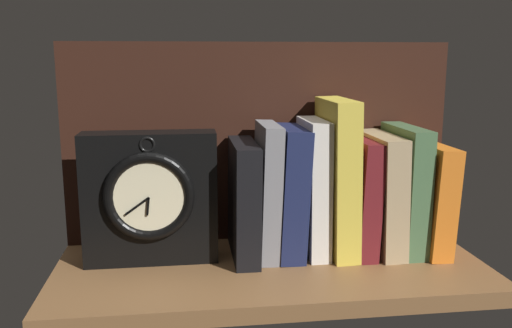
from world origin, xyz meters
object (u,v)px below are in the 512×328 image
at_px(book_gray_chess, 266,190).
at_px(book_yellow_seinlanguage, 337,177).
at_px(book_navy_bierce, 289,191).
at_px(book_tan_shortstories, 381,193).
at_px(book_orange_pandolfini, 426,196).
at_px(book_maroon_dawkins, 359,195).
at_px(framed_clock, 150,197).
at_px(book_green_romantic, 404,188).
at_px(book_white_catcher, 313,187).
at_px(book_black_skeptic, 244,200).

relative_size(book_gray_chess, book_yellow_seinlanguage, 0.85).
height_order(book_navy_bierce, book_tan_shortstories, book_navy_bierce).
bearing_deg(book_yellow_seinlanguage, book_orange_pandolfini, 0.00).
xyz_separation_m(book_maroon_dawkins, framed_clock, (-0.34, -0.01, 0.01)).
relative_size(book_gray_chess, book_green_romantic, 1.04).
xyz_separation_m(book_gray_chess, book_orange_pandolfini, (0.27, 0.00, -0.02)).
height_order(book_gray_chess, framed_clock, book_gray_chess).
xyz_separation_m(book_yellow_seinlanguage, book_green_romantic, (0.12, 0.00, -0.02)).
relative_size(book_navy_bierce, book_green_romantic, 1.01).
distance_m(book_navy_bierce, book_orange_pandolfini, 0.23).
bearing_deg(book_gray_chess, book_orange_pandolfini, 0.00).
relative_size(book_yellow_seinlanguage, framed_clock, 1.23).
bearing_deg(book_white_catcher, book_green_romantic, 0.00).
xyz_separation_m(book_white_catcher, framed_clock, (-0.26, -0.01, -0.01)).
xyz_separation_m(book_white_catcher, book_maroon_dawkins, (0.08, 0.00, -0.02)).
height_order(book_white_catcher, book_maroon_dawkins, book_white_catcher).
height_order(book_navy_bierce, book_yellow_seinlanguage, book_yellow_seinlanguage).
bearing_deg(book_navy_bierce, book_white_catcher, 0.00).
height_order(book_maroon_dawkins, book_tan_shortstories, book_tan_shortstories).
xyz_separation_m(book_maroon_dawkins, book_orange_pandolfini, (0.12, 0.00, -0.00)).
xyz_separation_m(book_black_skeptic, framed_clock, (-0.15, -0.01, 0.01)).
bearing_deg(framed_clock, book_green_romantic, 1.28).
xyz_separation_m(book_gray_chess, book_tan_shortstories, (0.19, 0.00, -0.01)).
distance_m(book_white_catcher, framed_clock, 0.26).
bearing_deg(book_orange_pandolfini, book_tan_shortstories, 180.00).
bearing_deg(book_tan_shortstories, book_yellow_seinlanguage, 180.00).
relative_size(book_orange_pandolfini, framed_clock, 0.87).
bearing_deg(book_tan_shortstories, book_black_skeptic, -180.00).
distance_m(book_black_skeptic, book_navy_bierce, 0.08).
height_order(book_black_skeptic, book_green_romantic, book_green_romantic).
bearing_deg(book_white_catcher, book_yellow_seinlanguage, 0.00).
height_order(book_black_skeptic, book_yellow_seinlanguage, book_yellow_seinlanguage).
xyz_separation_m(book_black_skeptic, book_navy_bierce, (0.07, 0.00, 0.01)).
xyz_separation_m(book_tan_shortstories, framed_clock, (-0.38, -0.01, 0.01)).
relative_size(book_navy_bierce, book_tan_shortstories, 1.08).
height_order(book_tan_shortstories, framed_clock, framed_clock).
bearing_deg(book_black_skeptic, book_green_romantic, 0.00).
xyz_separation_m(book_yellow_seinlanguage, book_tan_shortstories, (0.08, 0.00, -0.03)).
height_order(book_white_catcher, book_orange_pandolfini, book_white_catcher).
bearing_deg(book_yellow_seinlanguage, book_green_romantic, 0.00).
height_order(book_black_skeptic, book_navy_bierce, book_navy_bierce).
xyz_separation_m(book_gray_chess, framed_clock, (-0.18, -0.01, -0.00)).
bearing_deg(book_white_catcher, framed_clock, -177.96).
height_order(book_yellow_seinlanguage, book_green_romantic, book_yellow_seinlanguage).
distance_m(book_black_skeptic, book_gray_chess, 0.04).
relative_size(book_gray_chess, book_tan_shortstories, 1.11).
height_order(book_yellow_seinlanguage, framed_clock, book_yellow_seinlanguage).
xyz_separation_m(book_navy_bierce, framed_clock, (-0.22, -0.01, -0.00)).
bearing_deg(book_black_skeptic, book_gray_chess, 0.00).
bearing_deg(book_orange_pandolfini, book_white_catcher, 180.00).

